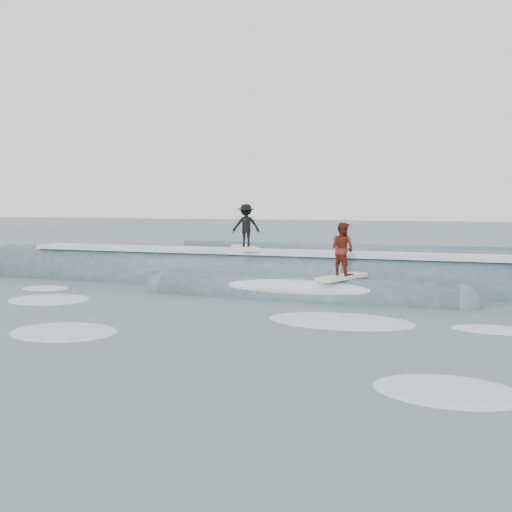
% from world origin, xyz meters
% --- Properties ---
extents(ground, '(160.00, 160.00, 0.00)m').
position_xyz_m(ground, '(0.00, 0.00, 0.00)').
color(ground, '#3F565D').
rests_on(ground, ground).
extents(breaking_wave, '(23.81, 3.94, 2.31)m').
position_xyz_m(breaking_wave, '(0.29, 4.99, 0.04)').
color(breaking_wave, '#344E58').
rests_on(breaking_wave, ground).
extents(surfer_black, '(1.60, 1.95, 1.58)m').
position_xyz_m(surfer_black, '(-0.70, 5.35, 1.97)').
color(surfer_black, white).
rests_on(surfer_black, ground).
extents(surfer_red, '(1.31, 2.05, 1.65)m').
position_xyz_m(surfer_red, '(3.05, 3.15, 1.39)').
color(surfer_red, silver).
rests_on(surfer_red, ground).
extents(whitewater, '(15.80, 8.24, 0.10)m').
position_xyz_m(whitewater, '(0.70, -0.78, 0.00)').
color(whitewater, silver).
rests_on(whitewater, ground).
extents(far_swells, '(39.69, 8.65, 0.80)m').
position_xyz_m(far_swells, '(-1.31, 17.65, 0.00)').
color(far_swells, '#344E58').
rests_on(far_swells, ground).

